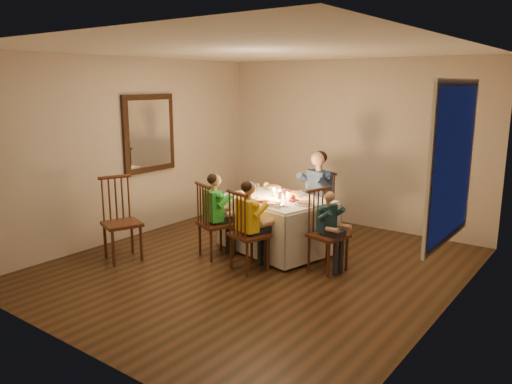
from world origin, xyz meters
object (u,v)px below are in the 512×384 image
Objects in this scene: chair_near_right at (249,269)px; child_teal at (327,270)px; dining_table at (277,213)px; adult at (316,239)px; chair_end at (327,270)px; chair_extra at (124,259)px; serving_bowl at (273,188)px; chair_adult at (316,239)px; child_green at (216,256)px; child_yellow at (249,269)px; chair_near_left at (216,256)px.

chair_near_right is 0.95m from child_teal.
dining_table is 1.24× the size of adult.
chair_extra is (-2.29, -1.24, 0.00)m from chair_end.
chair_adult is at bearing 33.21° from serving_bowl.
child_teal is (0.73, -1.00, 0.00)m from chair_adult.
dining_table is 0.93m from adult.
adult is at bearing -14.48° from chair_extra.
chair_near_right is at bearing -168.91° from child_green.
dining_table reaches higher than chair_extra.
dining_table reaches higher than child_yellow.
serving_bowl reaches higher than child_yellow.
child_teal is (0.77, 0.55, 0.00)m from chair_near_right.
dining_table is at bearing -85.70° from chair_adult.
chair_adult is at bearing 48.68° from child_teal.
chair_extra is at bearing -118.42° from serving_bowl.
child_yellow reaches higher than chair_extra.
serving_bowl is (1.02, 1.89, 0.76)m from chair_extra.
chair_extra is (-1.37, -1.49, -0.52)m from dining_table.
child_yellow is (-0.04, -1.55, 0.00)m from adult.
chair_end is at bearing -34.82° from chair_adult.
child_teal is at bearing -34.82° from chair_adult.
chair_near_left is at bearing -0.00° from child_green.
chair_end is at bearing -26.96° from serving_bowl.
dining_table is at bearing -103.63° from chair_near_left.
child_yellow is 1.12× the size of child_teal.
child_yellow reaches higher than chair_near_right.
dining_table is 0.57m from serving_bowl.
chair_adult is 1.24m from chair_end.
chair_end is at bearing -2.06° from dining_table.
chair_near_left is at bearing 5.77° from child_yellow.
chair_end is at bearing 102.32° from child_teal.
serving_bowl reaches higher than child_green.
serving_bowl reaches higher than chair_end.
chair_near_right is (-0.04, -1.55, 0.00)m from chair_adult.
child_green reaches higher than chair_extra.
chair_near_left is 1.00× the size of chair_end.
adult reaches higher than chair_end.
dining_table is 0.99m from child_green.
child_green reaches higher than chair_near_left.
chair_end is 0.92× the size of chair_extra.
chair_near_left is at bearing -27.19° from chair_extra.
chair_adult is 4.63× the size of serving_bowl.
chair_near_right is 0.92× the size of chair_extra.
chair_near_left and chair_near_right have the same top height.
dining_table is 0.97m from chair_near_right.
child_green is at bearing -0.00° from chair_near_left.
chair_near_left is 0.90× the size of child_green.
child_yellow is 5.14× the size of serving_bowl.
chair_near_left is 0.92× the size of chair_extra.
adult is (0.19, 0.74, -0.52)m from dining_table.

